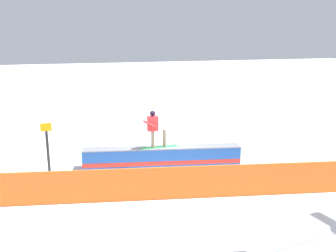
{
  "coord_description": "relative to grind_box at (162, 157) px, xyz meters",
  "views": [
    {
      "loc": [
        3.92,
        13.34,
        5.05
      ],
      "look_at": [
        0.07,
        0.99,
        1.88
      ],
      "focal_mm": 38.96,
      "sensor_mm": 36.0,
      "label": 1
    }
  ],
  "objects": [
    {
      "name": "snowboarder",
      "position": [
        0.31,
        -0.02,
        1.25
      ],
      "size": [
        1.55,
        0.45,
        1.5
      ],
      "color": "#339858",
      "rests_on": "grind_box"
    },
    {
      "name": "ground_plane",
      "position": [
        0.0,
        0.0,
        -0.35
      ],
      "size": [
        120.0,
        120.0,
        0.0
      ],
      "primitive_type": "plane",
      "color": "white"
    },
    {
      "name": "grind_box",
      "position": [
        0.0,
        0.0,
        0.0
      ],
      "size": [
        6.29,
        1.85,
        0.78
      ],
      "color": "blue",
      "rests_on": "ground_plane"
    },
    {
      "name": "safety_fence",
      "position": [
        0.0,
        3.21,
        0.19
      ],
      "size": [
        12.56,
        2.61,
        1.08
      ],
      "primitive_type": "cube",
      "rotation": [
        0.0,
        0.0,
        -0.2
      ],
      "color": "orange",
      "rests_on": "ground_plane"
    },
    {
      "name": "trail_marker",
      "position": [
        4.34,
        -0.16,
        0.73
      ],
      "size": [
        0.4,
        0.1,
        2.03
      ],
      "color": "#262628",
      "rests_on": "ground_plane"
    }
  ]
}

